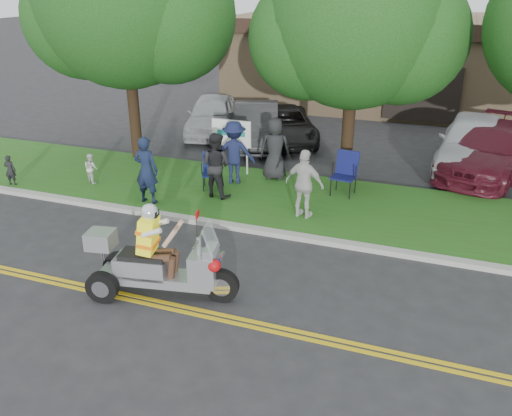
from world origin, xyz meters
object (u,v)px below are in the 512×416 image
(lawn_chair_a, at_px, (346,170))
(parked_car_mid, at_px, (285,125))
(trike_scooter, at_px, (156,264))
(spectator_adult_left, at_px, (146,170))
(spectator_adult_mid, at_px, (216,165))
(spectator_adult_right, at_px, (305,184))
(lawn_chair_b, at_px, (212,168))
(parked_car_left, at_px, (256,125))
(parked_car_right, at_px, (490,150))
(parked_car_far_right, at_px, (473,142))
(parked_car_far_left, at_px, (212,115))

(lawn_chair_a, distance_m, parked_car_mid, 5.68)
(trike_scooter, bearing_deg, spectator_adult_left, 112.07)
(spectator_adult_mid, bearing_deg, lawn_chair_a, -146.75)
(spectator_adult_right, relative_size, parked_car_mid, 0.39)
(spectator_adult_mid, bearing_deg, parked_car_mid, -80.60)
(lawn_chair_b, height_order, parked_car_left, parked_car_left)
(lawn_chair_a, xyz_separation_m, lawn_chair_b, (-3.65, -0.86, -0.09))
(lawn_chair_a, height_order, spectator_adult_right, spectator_adult_right)
(lawn_chair_a, distance_m, parked_car_left, 5.65)
(spectator_adult_left, xyz_separation_m, spectator_adult_right, (4.16, 0.51, -0.03))
(lawn_chair_a, xyz_separation_m, parked_car_left, (-4.06, 3.93, -0.04))
(trike_scooter, xyz_separation_m, parked_car_left, (-1.72, 10.22, 0.07))
(spectator_adult_mid, height_order, spectator_adult_right, spectator_adult_mid)
(spectator_adult_right, bearing_deg, parked_car_mid, -58.25)
(lawn_chair_a, bearing_deg, trike_scooter, -103.79)
(lawn_chair_a, xyz_separation_m, parked_car_right, (3.79, 3.47, -0.02))
(spectator_adult_right, xyz_separation_m, parked_car_far_right, (3.92, 5.83, -0.13))
(parked_car_far_left, bearing_deg, parked_car_right, -23.97)
(trike_scooter, distance_m, parked_car_far_right, 11.62)
(lawn_chair_b, xyz_separation_m, parked_car_far_left, (-2.56, 5.62, 0.06))
(parked_car_left, xyz_separation_m, parked_car_far_right, (7.35, -0.05, 0.11))
(parked_car_far_left, bearing_deg, lawn_chair_b, -82.13)
(lawn_chair_b, bearing_deg, parked_car_mid, 64.40)
(lawn_chair_a, relative_size, parked_car_left, 0.27)
(spectator_adult_mid, xyz_separation_m, parked_car_left, (-0.79, 5.34, -0.26))
(spectator_adult_mid, relative_size, parked_car_far_left, 0.41)
(parked_car_right, bearing_deg, lawn_chair_b, -133.11)
(spectator_adult_right, xyz_separation_m, parked_car_right, (4.42, 5.42, -0.22))
(parked_car_far_left, distance_m, parked_car_left, 2.30)
(spectator_adult_mid, relative_size, parked_car_right, 0.34)
(lawn_chair_a, distance_m, spectator_adult_left, 5.40)
(trike_scooter, distance_m, parked_car_mid, 11.01)
(parked_car_mid, relative_size, parked_car_right, 0.85)
(trike_scooter, relative_size, parked_car_far_right, 0.59)
(lawn_chair_a, relative_size, lawn_chair_b, 1.16)
(parked_car_far_left, xyz_separation_m, parked_car_left, (2.14, -0.83, -0.00))
(parked_car_right, bearing_deg, parked_car_left, -166.65)
(trike_scooter, relative_size, parked_car_mid, 0.66)
(lawn_chair_a, distance_m, spectator_adult_right, 2.07)
(spectator_adult_left, bearing_deg, parked_car_far_left, -79.91)
(spectator_adult_left, height_order, spectator_adult_mid, spectator_adult_left)
(spectator_adult_mid, distance_m, parked_car_left, 5.40)
(spectator_adult_left, xyz_separation_m, parked_car_far_left, (-1.41, 7.23, -0.28))
(lawn_chair_b, bearing_deg, lawn_chair_a, -7.86)
(spectator_adult_right, distance_m, parked_car_far_right, 7.03)
(lawn_chair_a, relative_size, parked_car_far_right, 0.24)
(parked_car_far_left, bearing_deg, lawn_chair_a, -54.08)
(lawn_chair_a, relative_size, parked_car_right, 0.23)
(parked_car_far_left, xyz_separation_m, parked_car_right, (9.99, -1.29, 0.02))
(spectator_adult_mid, bearing_deg, spectator_adult_right, 178.24)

